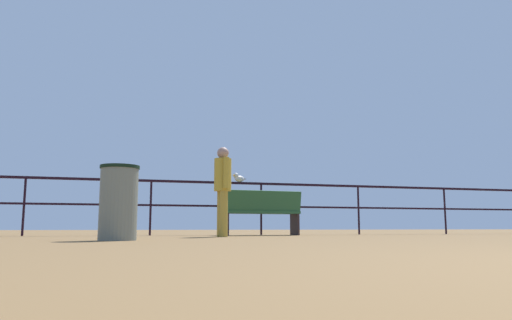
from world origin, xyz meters
TOP-DOWN VIEW (x-y plane):
  - pier_railing at (0.00, 9.62)m, footprint 23.42×0.05m
  - bench_near_left at (-0.18, 8.97)m, footprint 1.60×0.67m
  - person_at_railing at (-1.27, 7.75)m, footprint 0.30×0.49m
  - seagull_on_rail at (-0.51, 9.61)m, footprint 0.36×0.27m
  - trash_bin at (-2.99, 5.94)m, footprint 0.49×0.49m

SIDE VIEW (x-z plane):
  - trash_bin at x=-2.99m, z-range 0.00..0.93m
  - bench_near_left at x=-0.18m, z-range 0.06..0.95m
  - pier_railing at x=0.00m, z-range 0.27..1.40m
  - person_at_railing at x=-1.27m, z-range 0.11..1.66m
  - seagull_on_rail at x=-0.51m, z-range 1.11..1.30m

